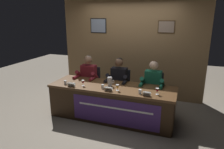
# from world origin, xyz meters

# --- Properties ---
(ground_plane) EXTENTS (12.00, 12.00, 0.00)m
(ground_plane) POSITION_xyz_m (0.00, 0.00, 0.00)
(ground_plane) COLOR gray
(wall_back_panelled) EXTENTS (3.86, 0.14, 2.60)m
(wall_back_panelled) POSITION_xyz_m (-0.00, 1.47, 1.30)
(wall_back_panelled) COLOR #937047
(wall_back_panelled) RESTS_ON ground_plane
(conference_table) EXTENTS (2.66, 0.85, 0.73)m
(conference_table) POSITION_xyz_m (0.01, -0.11, 0.49)
(conference_table) COLOR brown
(conference_table) RESTS_ON ground_plane
(chair_left) EXTENTS (0.44, 0.45, 0.91)m
(chair_left) POSITION_xyz_m (-0.79, 0.61, 0.45)
(chair_left) COLOR black
(chair_left) RESTS_ON ground_plane
(panelist_left) EXTENTS (0.51, 0.48, 1.24)m
(panelist_left) POSITION_xyz_m (-0.79, 0.41, 0.72)
(panelist_left) COLOR black
(panelist_left) RESTS_ON ground_plane
(nameplate_left) EXTENTS (0.17, 0.06, 0.08)m
(nameplate_left) POSITION_xyz_m (-0.79, -0.33, 0.77)
(nameplate_left) COLOR white
(nameplate_left) RESTS_ON conference_table
(juice_glass_left) EXTENTS (0.06, 0.06, 0.12)m
(juice_glass_left) POSITION_xyz_m (-0.58, -0.21, 0.81)
(juice_glass_left) COLOR white
(juice_glass_left) RESTS_ON conference_table
(water_cup_left) EXTENTS (0.06, 0.06, 0.08)m
(water_cup_left) POSITION_xyz_m (-0.99, -0.25, 0.77)
(water_cup_left) COLOR silver
(water_cup_left) RESTS_ON conference_table
(chair_center) EXTENTS (0.44, 0.45, 0.91)m
(chair_center) POSITION_xyz_m (0.00, 0.61, 0.45)
(chair_center) COLOR black
(chair_center) RESTS_ON ground_plane
(panelist_center) EXTENTS (0.51, 0.48, 1.24)m
(panelist_center) POSITION_xyz_m (0.00, 0.41, 0.72)
(panelist_center) COLOR black
(panelist_center) RESTS_ON ground_plane
(nameplate_center) EXTENTS (0.17, 0.06, 0.08)m
(nameplate_center) POSITION_xyz_m (0.03, -0.31, 0.77)
(nameplate_center) COLOR white
(nameplate_center) RESTS_ON conference_table
(juice_glass_center) EXTENTS (0.06, 0.06, 0.12)m
(juice_glass_center) POSITION_xyz_m (0.20, -0.23, 0.81)
(juice_glass_center) COLOR white
(juice_glass_center) RESTS_ON conference_table
(water_cup_center) EXTENTS (0.06, 0.06, 0.08)m
(water_cup_center) POSITION_xyz_m (-0.12, -0.22, 0.77)
(water_cup_center) COLOR silver
(water_cup_center) RESTS_ON conference_table
(chair_right) EXTENTS (0.44, 0.45, 0.91)m
(chair_right) POSITION_xyz_m (0.79, 0.61, 0.45)
(chair_right) COLOR black
(chair_right) RESTS_ON ground_plane
(panelist_right) EXTENTS (0.51, 0.48, 1.24)m
(panelist_right) POSITION_xyz_m (0.79, 0.41, 0.72)
(panelist_right) COLOR black
(panelist_right) RESTS_ON ground_plane
(nameplate_right) EXTENTS (0.15, 0.06, 0.08)m
(nameplate_right) POSITION_xyz_m (0.80, -0.32, 0.77)
(nameplate_right) COLOR white
(nameplate_right) RESTS_ON conference_table
(juice_glass_right) EXTENTS (0.06, 0.06, 0.12)m
(juice_glass_right) POSITION_xyz_m (0.97, -0.17, 0.81)
(juice_glass_right) COLOR white
(juice_glass_right) RESTS_ON conference_table
(water_cup_right) EXTENTS (0.06, 0.06, 0.08)m
(water_cup_right) POSITION_xyz_m (0.66, -0.24, 0.77)
(water_cup_right) COLOR silver
(water_cup_right) RESTS_ON conference_table
(water_pitcher_central) EXTENTS (0.15, 0.10, 0.21)m
(water_pitcher_central) POSITION_xyz_m (-0.04, -0.01, 0.82)
(water_pitcher_central) COLOR silver
(water_pitcher_central) RESTS_ON conference_table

